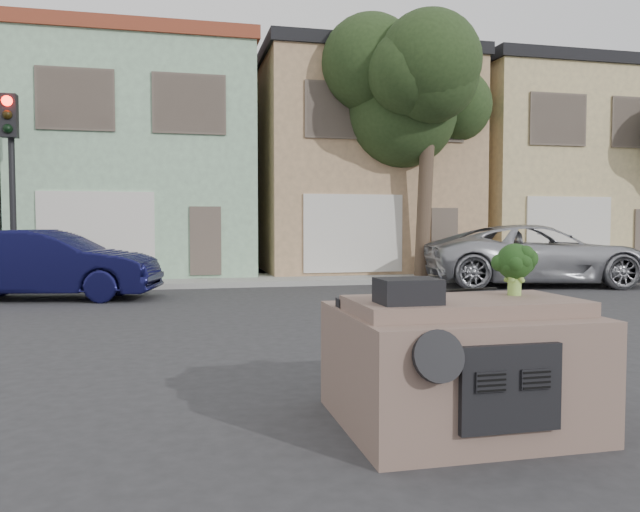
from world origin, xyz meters
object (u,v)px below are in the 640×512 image
object	(u,v)px
navy_sedan	(50,299)
broccoli	(515,269)
silver_pickup	(537,285)
traffic_signal	(12,193)

from	to	relation	value
navy_sedan	broccoli	size ratio (longest dim) A/B	10.36
silver_pickup	broccoli	size ratio (longest dim) A/B	13.15
traffic_signal	broccoli	xyz separation A→B (m)	(7.05, -12.53, -1.19)
navy_sedan	silver_pickup	bearing A→B (deg)	-77.57
traffic_signal	silver_pickup	bearing A→B (deg)	-6.91
navy_sedan	broccoli	bearing A→B (deg)	-140.29
navy_sedan	silver_pickup	distance (m)	12.84
silver_pickup	broccoli	bearing A→B (deg)	158.99
silver_pickup	traffic_signal	size ratio (longest dim) A/B	1.22
silver_pickup	broccoli	xyz separation A→B (m)	(-7.05, -10.82, 1.36)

